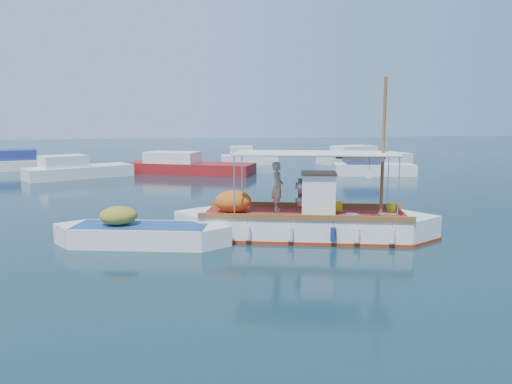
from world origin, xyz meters
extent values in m
plane|color=black|center=(0.00, 0.00, 0.00)|extent=(160.00, 160.00, 0.00)
cube|color=white|center=(0.46, -0.75, 0.33)|extent=(7.43, 4.24, 1.03)
cube|color=white|center=(-2.93, 0.24, 0.33)|extent=(2.26, 2.26, 1.03)
cube|color=white|center=(3.84, -1.74, 0.33)|extent=(2.26, 2.26, 1.03)
cube|color=maroon|center=(0.46, -0.75, 0.02)|extent=(7.54, 4.34, 0.17)
cube|color=maroon|center=(0.46, -0.75, 0.83)|extent=(7.38, 4.06, 0.06)
cube|color=brown|center=(0.79, 0.39, 0.94)|extent=(6.89, 2.10, 0.19)
cube|color=brown|center=(0.12, -1.88, 0.94)|extent=(6.89, 2.10, 0.19)
cube|color=white|center=(0.91, -0.88, 1.55)|extent=(1.43, 1.49, 1.41)
cube|color=brown|center=(0.91, -0.88, 2.29)|extent=(1.54, 1.61, 0.06)
cylinder|color=slate|center=(0.24, -1.00, 1.83)|extent=(0.33, 0.51, 0.47)
cylinder|color=slate|center=(0.41, -0.42, 1.83)|extent=(0.33, 0.51, 0.47)
cylinder|color=slate|center=(0.32, -0.71, 1.32)|extent=(0.33, 0.51, 0.47)
cylinder|color=brown|center=(2.99, -1.49, 3.20)|extent=(0.14, 0.14, 4.70)
cylinder|color=brown|center=(2.26, -1.28, 2.82)|extent=(1.65, 0.55, 0.08)
cylinder|color=silver|center=(-1.51, 0.91, 1.90)|extent=(0.05, 0.05, 2.12)
cylinder|color=silver|center=(-2.09, -1.08, 1.90)|extent=(0.05, 0.05, 2.12)
cylinder|color=silver|center=(3.64, -0.60, 1.90)|extent=(0.05, 0.05, 2.12)
cylinder|color=silver|center=(3.06, -2.59, 1.90)|extent=(0.05, 0.05, 2.12)
cube|color=silver|center=(0.77, -0.84, 2.98)|extent=(5.96, 3.73, 0.04)
ellipsoid|color=#C05F1C|center=(-1.98, -0.03, 1.24)|extent=(1.58, 1.44, 0.79)
cube|color=yellow|center=(1.78, -0.59, 1.03)|extent=(0.27, 0.23, 0.38)
cylinder|color=yellow|center=(3.62, -0.99, 1.01)|extent=(0.35, 0.35, 0.32)
cube|color=brown|center=(3.06, -1.90, 0.90)|extent=(0.71, 0.58, 0.11)
cylinder|color=#B2B2B2|center=(1.85, -1.69, 0.90)|extent=(0.58, 0.58, 0.11)
cylinder|color=white|center=(2.17, -2.28, 2.38)|extent=(0.28, 0.11, 0.28)
cylinder|color=white|center=(-1.72, -1.48, 0.42)|extent=(0.23, 0.23, 0.45)
cylinder|color=navy|center=(0.99, -2.28, 0.42)|extent=(0.23, 0.23, 0.45)
cylinder|color=white|center=(2.80, -2.80, 0.42)|extent=(0.23, 0.23, 0.45)
imported|color=#B1A992|center=(-0.38, -0.13, 1.75)|extent=(0.58, 0.74, 1.78)
cube|color=white|center=(-5.18, -0.76, 0.24)|extent=(4.66, 2.77, 0.85)
cube|color=white|center=(-7.28, -0.20, 0.24)|extent=(1.65, 1.65, 0.85)
cube|color=white|center=(-3.07, -1.33, 0.24)|extent=(1.65, 1.65, 0.85)
cube|color=navy|center=(-5.18, -0.76, 0.65)|extent=(4.61, 2.59, 0.05)
ellipsoid|color=olive|center=(-5.91, -0.57, 0.98)|extent=(1.47, 1.31, 0.63)
cube|color=silver|center=(-10.10, 18.80, 0.30)|extent=(7.38, 5.40, 1.00)
cube|color=silver|center=(-11.04, 18.30, 1.20)|extent=(3.45, 3.12, 0.80)
cube|color=maroon|center=(-2.34, 19.80, 0.30)|extent=(9.71, 6.60, 1.00)
cube|color=silver|center=(-3.62, 20.41, 1.20)|extent=(4.43, 3.78, 0.80)
cube|color=silver|center=(10.74, 16.55, 0.30)|extent=(6.11, 3.42, 1.00)
cube|color=navy|center=(9.90, 16.74, 1.20)|extent=(2.66, 2.34, 0.80)
cube|color=silver|center=(13.96, 25.61, 0.30)|extent=(9.46, 4.92, 1.00)
cube|color=silver|center=(12.64, 25.24, 1.20)|extent=(4.09, 3.10, 0.80)
cube|color=silver|center=(-14.72, 25.31, 0.30)|extent=(7.65, 4.13, 1.00)
cube|color=navy|center=(-15.78, 25.02, 1.20)|extent=(3.33, 2.65, 0.80)
cube|color=silver|center=(3.27, 26.23, 0.30)|extent=(5.22, 2.73, 1.00)
cube|color=silver|center=(2.53, 26.34, 1.20)|extent=(2.23, 1.98, 0.80)
camera|label=1|loc=(-4.45, -17.38, 4.25)|focal=35.00mm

